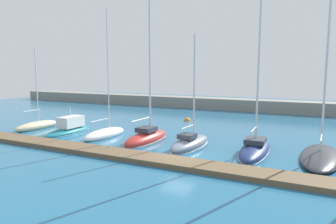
% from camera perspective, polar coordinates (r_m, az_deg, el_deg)
% --- Properties ---
extents(ground_plane, '(120.00, 120.00, 0.00)m').
position_cam_1_polar(ground_plane, '(24.39, 1.84, -8.44)').
color(ground_plane, '#236084').
extents(dock_pier, '(46.11, 2.27, 0.36)m').
position_cam_1_polar(dock_pier, '(22.70, -0.20, -9.19)').
color(dock_pier, brown).
rests_on(dock_pier, ground_plane).
extents(breakwater_seawall, '(108.00, 3.83, 1.94)m').
position_cam_1_polar(breakwater_seawall, '(54.44, 16.20, 1.21)').
color(breakwater_seawall, gray).
rests_on(breakwater_seawall, ground_plane).
extents(sailboat_sand_nearest, '(1.61, 6.03, 9.71)m').
position_cam_1_polar(sailboat_sand_nearest, '(39.29, -23.33, -2.32)').
color(sailboat_sand_nearest, beige).
rests_on(sailboat_sand_nearest, ground_plane).
extents(motorboat_teal_second, '(2.23, 6.71, 3.22)m').
position_cam_1_polar(motorboat_teal_second, '(35.52, -18.07, -3.00)').
color(motorboat_teal_second, '#19707F').
rests_on(motorboat_teal_second, ground_plane).
extents(sailboat_white_third, '(2.01, 6.07, 13.50)m').
position_cam_1_polar(sailboat_white_third, '(32.44, -11.73, -3.96)').
color(sailboat_white_third, white).
rests_on(sailboat_white_third, ground_plane).
extents(sailboat_red_fourth, '(2.30, 6.89, 15.22)m').
position_cam_1_polar(sailboat_red_fourth, '(29.84, -4.07, -4.65)').
color(sailboat_red_fourth, '#B72D28').
rests_on(sailboat_red_fourth, ground_plane).
extents(sailboat_slate_fifth, '(2.43, 6.54, 10.32)m').
position_cam_1_polar(sailboat_slate_fifth, '(27.53, 4.14, -5.79)').
color(sailboat_slate_fifth, slate).
rests_on(sailboat_slate_fifth, ground_plane).
extents(sailboat_navy_sixth, '(2.51, 8.24, 15.50)m').
position_cam_1_polar(sailboat_navy_sixth, '(26.75, 15.99, -6.51)').
color(sailboat_navy_sixth, navy).
rests_on(sailboat_navy_sixth, ground_plane).
extents(sailboat_charcoal_seventh, '(3.01, 8.62, 17.13)m').
position_cam_1_polar(sailboat_charcoal_seventh, '(26.40, 26.62, -7.11)').
color(sailboat_charcoal_seventh, '#2D2D33').
rests_on(sailboat_charcoal_seventh, ground_plane).
extents(mooring_buoy_orange, '(0.89, 0.89, 0.89)m').
position_cam_1_polar(mooring_buoy_orange, '(41.93, 3.62, -1.67)').
color(mooring_buoy_orange, orange).
rests_on(mooring_buoy_orange, ground_plane).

